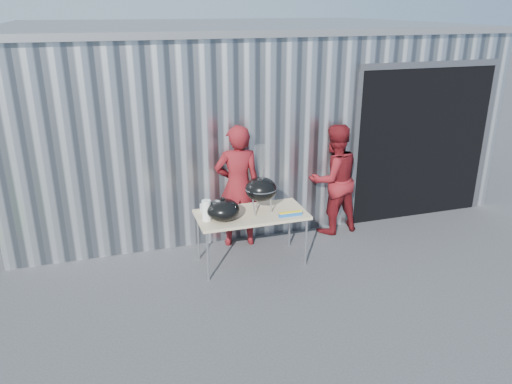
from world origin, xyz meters
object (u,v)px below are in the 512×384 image
object	(u,v)px
folding_table	(251,216)
kettle_grill	(261,183)
person_bystander	(334,179)
person_cook	(238,186)

from	to	relation	value
folding_table	kettle_grill	bearing A→B (deg)	0.14
kettle_grill	person_bystander	world-z (taller)	person_bystander
kettle_grill	folding_table	bearing A→B (deg)	-179.86
folding_table	person_cook	size ratio (longest dim) A/B	0.81
person_cook	folding_table	bearing A→B (deg)	98.94
folding_table	kettle_grill	xyz separation A→B (m)	(0.14, 0.00, 0.46)
person_bystander	folding_table	bearing A→B (deg)	15.23
person_bystander	kettle_grill	bearing A→B (deg)	17.15
folding_table	person_cook	xyz separation A→B (m)	(-0.01, 0.64, 0.21)
folding_table	person_cook	world-z (taller)	person_cook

